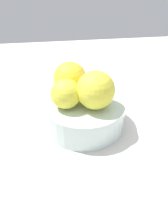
# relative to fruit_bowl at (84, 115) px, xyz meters

# --- Properties ---
(ground_plane) EXTENTS (1.10, 1.10, 0.02)m
(ground_plane) POSITION_rel_fruit_bowl_xyz_m (0.00, 0.00, -0.04)
(ground_plane) COLOR silver
(fruit_bowl) EXTENTS (0.17, 0.17, 0.06)m
(fruit_bowl) POSITION_rel_fruit_bowl_xyz_m (0.00, 0.00, 0.00)
(fruit_bowl) COLOR silver
(fruit_bowl) RESTS_ON ground_plane
(orange_in_bowl_0) EXTENTS (0.08, 0.08, 0.08)m
(orange_in_bowl_0) POSITION_rel_fruit_bowl_xyz_m (0.02, -0.02, 0.07)
(orange_in_bowl_0) COLOR yellow
(orange_in_bowl_0) RESTS_ON fruit_bowl
(orange_in_bowl_1) EXTENTS (0.07, 0.07, 0.07)m
(orange_in_bowl_1) POSITION_rel_fruit_bowl_xyz_m (-0.02, 0.05, 0.07)
(orange_in_bowl_1) COLOR yellow
(orange_in_bowl_1) RESTS_ON fruit_bowl
(orange_in_bowl_2) EXTENTS (0.06, 0.06, 0.06)m
(orange_in_bowl_2) POSITION_rel_fruit_bowl_xyz_m (-0.04, -0.01, 0.06)
(orange_in_bowl_2) COLOR yellow
(orange_in_bowl_2) RESTS_ON fruit_bowl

